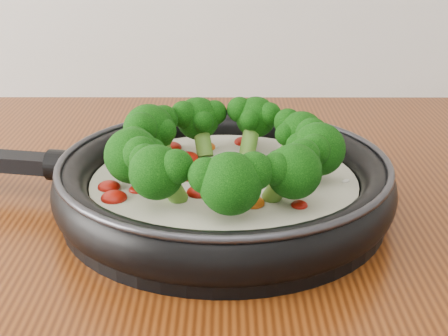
{
  "coord_description": "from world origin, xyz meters",
  "views": [
    {
      "loc": [
        -0.07,
        0.42,
        1.2
      ],
      "look_at": [
        -0.07,
        1.03,
        0.95
      ],
      "focal_mm": 49.66,
      "sensor_mm": 36.0,
      "label": 1
    }
  ],
  "objects": [
    {
      "name": "skillet",
      "position": [
        -0.07,
        1.03,
        0.94
      ],
      "size": [
        0.59,
        0.42,
        0.11
      ],
      "color": "black",
      "rests_on": "counter"
    }
  ]
}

